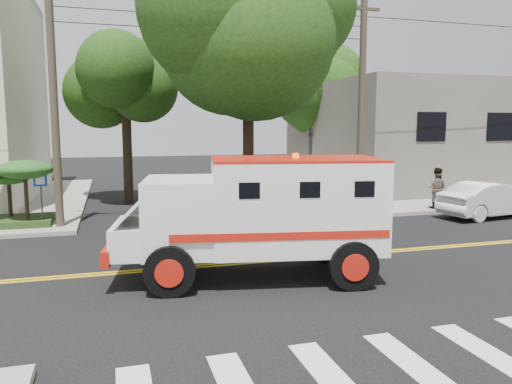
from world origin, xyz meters
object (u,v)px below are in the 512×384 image
object	(u,v)px
parked_sedan	(490,200)
pedestrian_a	(351,187)
pedestrian_b	(436,188)
armored_truck	(261,210)

from	to	relation	value
parked_sedan	pedestrian_a	world-z (taller)	pedestrian_a
pedestrian_a	pedestrian_b	size ratio (longest dim) A/B	0.88
pedestrian_a	armored_truck	bearing A→B (deg)	26.44
parked_sedan	pedestrian_a	bearing A→B (deg)	38.70
armored_truck	parked_sedan	xyz separation A→B (m)	(11.28, 5.17, -0.94)
parked_sedan	pedestrian_a	xyz separation A→B (m)	(-4.20, 3.94, 0.21)
armored_truck	pedestrian_a	size ratio (longest dim) A/B	4.30
armored_truck	parked_sedan	size ratio (longest dim) A/B	1.53
parked_sedan	pedestrian_b	distance (m)	2.17
parked_sedan	pedestrian_b	world-z (taller)	pedestrian_b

